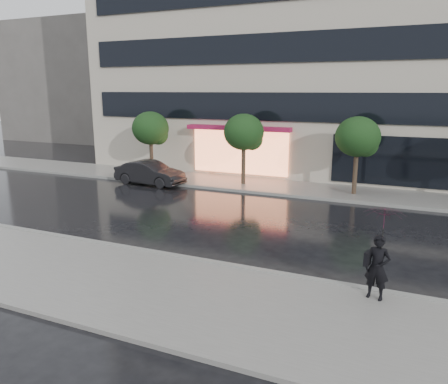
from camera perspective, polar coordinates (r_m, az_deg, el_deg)
The scene contains 12 objects.
ground at distance 14.50m, azimuth -0.85°, elevation -7.99°, with size 120.00×120.00×0.00m, color black.
sidewalk_near at distance 11.84m, azimuth -7.59°, elevation -12.87°, with size 60.00×4.50×0.12m, color slate.
sidewalk_far at distance 23.80m, azimuth 9.49°, elevation 0.45°, with size 60.00×3.50×0.12m, color slate.
curb_near at distance 13.63m, azimuth -2.63°, elevation -9.10°, with size 60.00×0.25×0.14m, color gray.
curb_far at distance 22.14m, azimuth 8.35°, elevation -0.44°, with size 60.00×0.25×0.14m, color gray.
office_building at distance 31.00m, azimuth 13.97°, elevation 19.81°, with size 30.00×12.76×18.00m.
bg_building_left at distance 50.97m, azimuth -18.02°, elevation 13.44°, with size 14.00×10.00×12.00m, color #59544F.
tree_far_west at distance 26.75m, azimuth -9.44°, elevation 8.06°, with size 2.20×2.20×3.99m.
tree_mid_west at distance 24.02m, azimuth 2.76°, elevation 7.65°, with size 2.20×2.20×3.99m.
tree_mid_east at distance 22.58m, azimuth 17.21°, elevation 6.73°, with size 2.20×2.20×3.99m.
parked_car at distance 24.93m, azimuth -9.66°, elevation 2.47°, with size 1.43×4.10×1.35m, color black.
pedestrian_with_umbrella at distance 11.35m, azimuth 19.86°, elevation -5.79°, with size 1.14×1.16×2.39m.
Camera 1 is at (5.65, -12.28, 5.24)m, focal length 35.00 mm.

